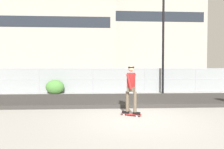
% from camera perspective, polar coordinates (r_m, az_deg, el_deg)
% --- Properties ---
extents(ground_plane, '(120.00, 120.00, 0.00)m').
position_cam_1_polar(ground_plane, '(6.96, 7.53, -13.38)').
color(ground_plane, gray).
extents(gravel_berm, '(17.85, 3.65, 0.18)m').
position_cam_1_polar(gravel_berm, '(10.28, 4.04, -7.86)').
color(gravel_berm, '#33302D').
rests_on(gravel_berm, ground_plane).
extents(skateboard, '(0.80, 0.54, 0.07)m').
position_cam_1_polar(skateboard, '(7.27, 5.97, -12.24)').
color(skateboard, '#B22D2D').
rests_on(skateboard, ground_plane).
extents(skater, '(0.69, 0.62, 1.85)m').
position_cam_1_polar(skater, '(7.09, 6.00, -3.76)').
color(skater, black).
rests_on(skater, skateboard).
extents(chain_fence, '(20.00, 0.06, 1.85)m').
position_cam_1_polar(chain_fence, '(13.82, 2.23, -1.84)').
color(chain_fence, gray).
rests_on(chain_fence, ground_plane).
extents(street_lamp, '(0.44, 0.44, 7.70)m').
position_cam_1_polar(street_lamp, '(14.24, 15.73, 13.49)').
color(street_lamp, black).
rests_on(street_lamp, ground_plane).
extents(parked_car_near, '(4.50, 2.15, 1.66)m').
position_cam_1_polar(parked_car_near, '(17.25, -16.75, -1.49)').
color(parked_car_near, black).
rests_on(parked_car_near, ground_plane).
extents(parked_car_mid, '(4.47, 2.09, 1.66)m').
position_cam_1_polar(parked_car_mid, '(16.57, 6.47, -1.55)').
color(parked_car_mid, maroon).
rests_on(parked_car_mid, ground_plane).
extents(parked_car_far, '(4.45, 2.04, 1.66)m').
position_cam_1_polar(parked_car_far, '(18.42, 23.29, -1.35)').
color(parked_car_far, '#474C54').
rests_on(parked_car_far, ground_plane).
extents(library_building, '(30.72, 15.14, 20.05)m').
position_cam_1_polar(library_building, '(52.04, -16.92, 10.88)').
color(library_building, gray).
rests_on(library_building, ground_plane).
extents(office_block, '(25.01, 12.05, 23.88)m').
position_cam_1_polar(office_block, '(54.17, 12.52, 12.61)').
color(office_block, gray).
rests_on(office_block, ground_plane).
extents(shrub_left, '(1.30, 1.07, 1.01)m').
position_cam_1_polar(shrub_left, '(13.82, -17.38, -3.70)').
color(shrub_left, '#477F38').
rests_on(shrub_left, ground_plane).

